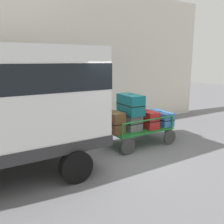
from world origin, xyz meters
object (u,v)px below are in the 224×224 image
(luggage_cart, at_px, (138,131))
(suitcase_midleft_bottom, at_px, (129,121))
(suitcase_midright_bottom, at_px, (160,118))
(suitcase_center_bottom, at_px, (146,119))
(backpack, at_px, (168,130))
(suitcase_midleft_middle, at_px, (130,104))
(suitcase_left_bottom, at_px, (114,122))

(luggage_cart, distance_m, suitcase_midleft_bottom, 0.45)
(suitcase_midleft_bottom, height_order, suitcase_midright_bottom, suitcase_midleft_bottom)
(suitcase_center_bottom, distance_m, backpack, 1.19)
(suitcase_midright_bottom, xyz_separation_m, backpack, (0.47, 0.08, -0.49))
(suitcase_midright_bottom, relative_size, backpack, 2.22)
(luggage_cart, distance_m, suitcase_center_bottom, 0.46)
(suitcase_center_bottom, distance_m, suitcase_midright_bottom, 0.59)
(suitcase_midleft_middle, bearing_deg, suitcase_midleft_bottom, 90.00)
(suitcase_center_bottom, bearing_deg, suitcase_midleft_bottom, 173.44)
(suitcase_midleft_middle, height_order, backpack, suitcase_midleft_middle)
(luggage_cart, distance_m, suitcase_midright_bottom, 0.94)
(suitcase_midright_bottom, bearing_deg, suitcase_center_bottom, -178.00)
(suitcase_midleft_middle, height_order, suitcase_midright_bottom, suitcase_midleft_middle)
(suitcase_center_bottom, xyz_separation_m, suitcase_midright_bottom, (0.59, 0.02, -0.04))
(suitcase_left_bottom, xyz_separation_m, suitcase_midleft_middle, (0.59, 0.03, 0.46))
(suitcase_left_bottom, height_order, backpack, suitcase_left_bottom)
(suitcase_left_bottom, height_order, suitcase_midleft_bottom, suitcase_left_bottom)
(suitcase_center_bottom, bearing_deg, backpack, 5.30)
(suitcase_left_bottom, xyz_separation_m, suitcase_midleft_bottom, (0.59, 0.07, -0.07))
(suitcase_midright_bottom, height_order, backpack, suitcase_midright_bottom)
(luggage_cart, xyz_separation_m, suitcase_midleft_middle, (-0.29, -0.00, 0.86))
(luggage_cart, height_order, suitcase_midleft_middle, suitcase_midleft_middle)
(suitcase_midleft_middle, bearing_deg, suitcase_center_bottom, -2.83)
(suitcase_midleft_bottom, relative_size, backpack, 1.76)
(suitcase_midright_bottom, bearing_deg, luggage_cart, 179.34)
(suitcase_midleft_middle, bearing_deg, suitcase_left_bottom, -177.30)
(luggage_cart, bearing_deg, backpack, 2.86)
(suitcase_midleft_bottom, relative_size, suitcase_midright_bottom, 0.79)
(suitcase_midleft_bottom, relative_size, suitcase_midleft_middle, 0.82)
(suitcase_left_bottom, bearing_deg, backpack, 2.48)
(suitcase_midleft_middle, bearing_deg, suitcase_midright_bottom, -0.42)
(luggage_cart, relative_size, suitcase_center_bottom, 2.23)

